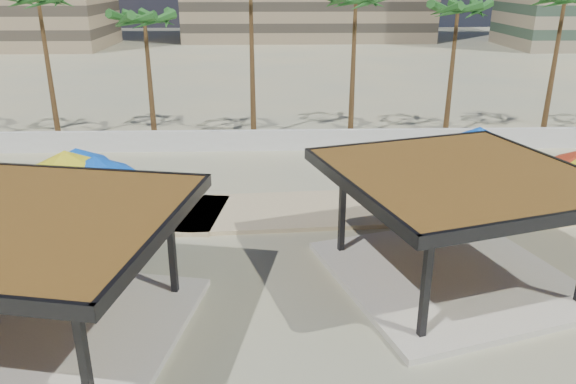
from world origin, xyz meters
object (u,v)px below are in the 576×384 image
Objects in this scene: pavilion_west at (36,267)px; lounger_b at (531,188)px; umbrella_a at (76,156)px; lounger_a at (65,216)px; pavilion_central at (456,216)px; lounger_c at (426,204)px.

lounger_b is (18.08, 10.43, -1.89)m from pavilion_west.
umbrella_a is 1.48× the size of lounger_a.
pavilion_west is 8.31m from lounger_a.
pavilion_central is at bearing -25.31° from umbrella_a.
pavilion_central is 15.13m from lounger_a.
pavilion_central reaches higher than lounger_c.
pavilion_central is 12.42m from pavilion_west.
pavilion_west reaches higher than lounger_c.
lounger_b is 5.64m from lounger_c.
umbrella_a reaches higher than lounger_a.
pavilion_west is at bearing 108.50° from lounger_c.
lounger_a reaches higher than lounger_b.
pavilion_west is at bearing 128.51° from lounger_b.
pavilion_central is at bearing -113.52° from lounger_a.
lounger_b is 0.88× the size of lounger_c.
umbrella_a is at bearing -9.31° from lounger_a.
lounger_b is at bearing 40.96° from pavilion_west.
umbrella_a is (-2.01, 9.63, 0.07)m from pavilion_west.
lounger_c is (0.70, 5.59, -1.89)m from pavilion_central.
lounger_c is (-5.32, -1.87, 0.02)m from lounger_b.
lounger_c is (14.91, 0.76, 0.01)m from lounger_a.
pavilion_central reaches higher than lounger_b.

